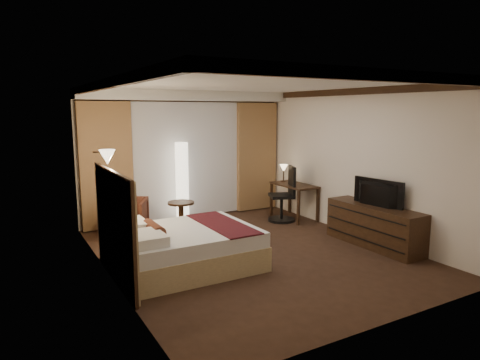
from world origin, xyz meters
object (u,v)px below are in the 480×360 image
office_chair (282,194)px  dresser (374,226)px  armchair (125,216)px  floor_lamp (182,183)px  television (375,190)px  side_table (181,216)px  desk (294,201)px  bed (186,248)px

office_chair → dresser: (0.41, -2.16, -0.23)m
armchair → dresser: armchair is taller
floor_lamp → dresser: size_ratio=0.93×
armchair → television: bearing=-10.6°
armchair → office_chair: 3.19m
side_table → office_chair: size_ratio=0.48×
side_table → floor_lamp: bearing=64.9°
armchair → desk: 3.52m
office_chair → dresser: 2.21m
bed → television: 3.30m
dresser → floor_lamp: bearing=126.1°
armchair → dresser: (3.54, -2.70, -0.03)m
office_chair → side_table: bearing=-168.9°
desk → office_chair: 0.41m
armchair → dresser: size_ratio=0.42×
side_table → desk: 2.47m
office_chair → dresser: size_ratio=0.64×
desk → television: (0.02, -2.21, 0.61)m
bed → television: size_ratio=2.06×
armchair → bed: bearing=-53.3°
bed → side_table: size_ratio=3.56×
armchair → office_chair: bearing=17.3°
office_chair → armchair: bearing=-168.0°
television → desk: bearing=-5.6°
dresser → armchair: bearing=142.7°
desk → dresser: (0.05, -2.21, -0.02)m
side_table → floor_lamp: 0.81m
bed → office_chair: size_ratio=1.72×
side_table → dresser: bearing=-45.6°
bed → desk: desk is taller
armchair → side_table: size_ratio=1.37×
side_table → dresser: size_ratio=0.31×
television → floor_lamp: bearing=29.7°
floor_lamp → office_chair: bearing=-26.5°
television → bed: bearing=72.2°
floor_lamp → office_chair: 2.08m
office_chair → dresser: office_chair is taller
armchair → floor_lamp: size_ratio=0.46×
floor_lamp → desk: size_ratio=1.55×
bed → desk: 3.51m
office_chair → television: (0.38, -2.16, 0.40)m
side_table → television: bearing=-45.9°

